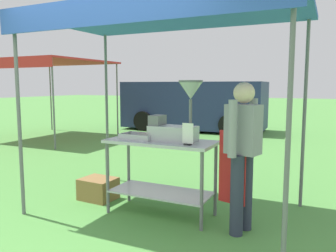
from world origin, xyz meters
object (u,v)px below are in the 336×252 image
donut_fryer (177,119)px  vendor (242,150)px  supply_crate (98,189)px  donut_tray (139,137)px  menu_sign (188,136)px  donut_cart (161,161)px  van_navy (193,105)px  neighbour_tent (49,63)px  stall_canopy (164,20)px

donut_fryer → vendor: bearing=-7.6°
supply_crate → donut_tray: bearing=-11.7°
menu_sign → donut_tray: bearing=170.6°
donut_fryer → vendor: 0.85m
donut_cart → van_navy: (-2.57, 7.64, 0.21)m
menu_sign → neighbour_tent: size_ratio=0.08×
donut_fryer → donut_cart: bearing=-173.1°
vendor → supply_crate: vendor is taller
donut_cart → vendor: bearing=-4.6°
stall_canopy → vendor: 1.76m
donut_fryer → van_navy: bearing=110.1°
donut_cart → menu_sign: size_ratio=5.47×
donut_cart → donut_tray: donut_tray is taller
donut_fryer → neighbour_tent: 7.17m
donut_cart → vendor: (1.00, -0.08, 0.23)m
donut_tray → supply_crate: (-0.76, 0.16, -0.79)m
menu_sign → vendor: size_ratio=0.15×
donut_cart → van_navy: van_navy is taller
van_navy → donut_fryer: bearing=-69.9°
vendor → van_navy: van_navy is taller
supply_crate → van_navy: 7.71m
donut_cart → van_navy: 8.06m
vendor → donut_tray: bearing=178.1°
donut_cart → supply_crate: (-1.04, 0.12, -0.52)m
donut_cart → menu_sign: bearing=-20.4°
donut_cart → donut_fryer: size_ratio=1.86×
menu_sign → van_navy: size_ratio=0.05×
donut_tray → donut_fryer: bearing=7.5°
stall_canopy → donut_tray: (-0.28, -0.14, -1.40)m
stall_canopy → vendor: stall_canopy is taller
stall_canopy → vendor: size_ratio=2.02×
donut_cart → donut_tray: (-0.28, -0.04, 0.27)m
vendor → donut_cart: bearing=175.4°
donut_tray → neighbour_tent: neighbour_tent is taller
donut_tray → supply_crate: size_ratio=0.87×
stall_canopy → menu_sign: (0.41, -0.25, -1.32)m
donut_tray → vendor: size_ratio=0.26×
donut_fryer → donut_tray: bearing=-172.5°
donut_tray → menu_sign: 0.70m
donut_cart → menu_sign: (0.41, -0.15, 0.35)m
donut_fryer → menu_sign: (0.20, -0.18, -0.17)m
stall_canopy → neighbour_tent: size_ratio=1.09×
donut_cart → vendor: size_ratio=0.83×
supply_crate → neighbour_tent: bearing=140.2°
menu_sign → donut_cart: bearing=159.6°
donut_cart → donut_fryer: 0.56m
stall_canopy → donut_fryer: (0.21, -0.07, -1.15)m
donut_cart → supply_crate: bearing=173.5°
van_navy → menu_sign: bearing=-69.0°
donut_fryer → vendor: size_ratio=0.44×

